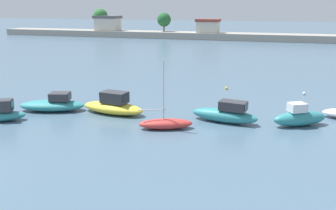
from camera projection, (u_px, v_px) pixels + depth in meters
name	position (u px, v px, depth m)	size (l,w,h in m)	color
moored_boat_3	(53.00, 104.00, 29.37)	(5.64, 3.46, 1.51)	teal
moored_boat_4	(113.00, 106.00, 28.56)	(5.50, 2.52, 1.79)	yellow
moored_boat_5	(166.00, 123.00, 25.06)	(3.95, 2.50, 4.84)	#C63833
moored_boat_6	(226.00, 114.00, 26.40)	(5.12, 2.11, 1.66)	teal
moored_boat_7	(299.00, 117.00, 25.61)	(4.13, 3.12, 1.71)	teal
mooring_buoy_0	(227.00, 88.00, 36.94)	(0.29, 0.29, 0.29)	yellow
mooring_buoy_3	(304.00, 93.00, 34.67)	(0.30, 0.30, 0.30)	white
distant_shoreline	(213.00, 33.00, 92.08)	(125.50, 6.85, 7.61)	gray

